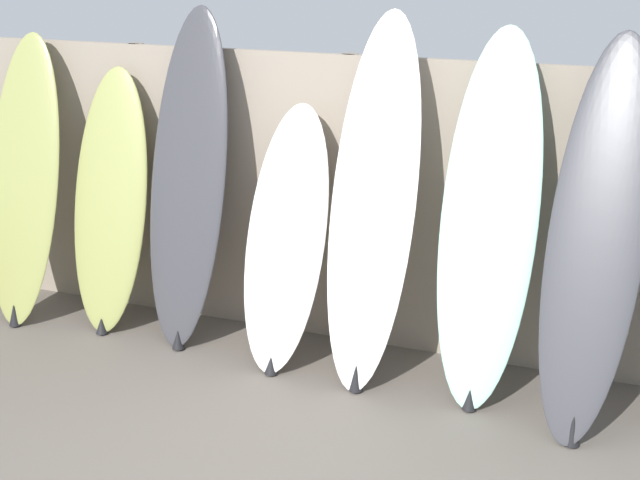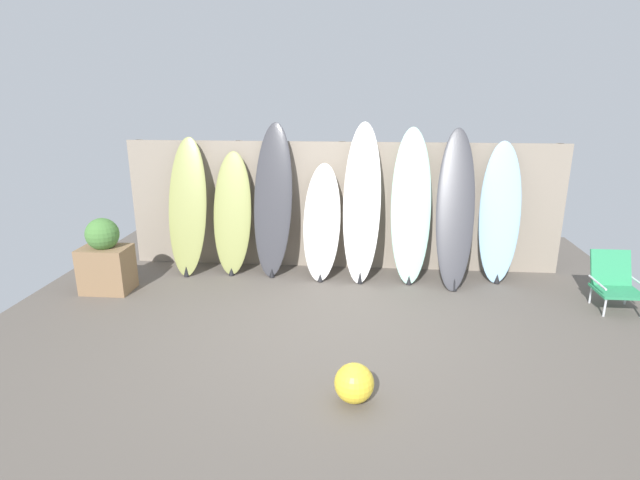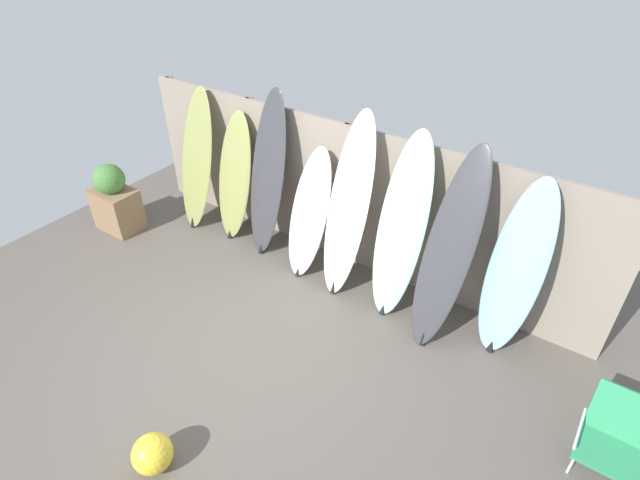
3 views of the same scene
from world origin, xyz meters
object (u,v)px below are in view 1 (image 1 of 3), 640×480
Objects in this scene: surfboard_white_4 at (373,207)px; surfboard_charcoal_6 at (596,242)px; surfboard_olive_0 at (24,183)px; surfboard_white_3 at (286,240)px; surfboard_seafoam_5 at (489,223)px; surfboard_charcoal_2 at (188,182)px; surfboard_olive_1 at (110,203)px.

surfboard_charcoal_6 is at bearing -3.58° from surfboard_white_4.
surfboard_olive_0 is 3.60m from surfboard_charcoal_6.
surfboard_olive_0 reaches higher than surfboard_white_3.
surfboard_seafoam_5 is at bearing -0.34° from surfboard_olive_0.
surfboard_charcoal_2 is at bearing 173.32° from surfboard_white_3.
surfboard_olive_1 is 3.00m from surfboard_charcoal_6.
surfboard_charcoal_6 reaches higher than surfboard_olive_1.
surfboard_white_3 is (1.86, -0.02, -0.16)m from surfboard_olive_0.
surfboard_white_4 is 0.65m from surfboard_seafoam_5.
surfboard_olive_1 is at bearing 175.97° from surfboard_white_3.
surfboard_white_4 is at bearing 176.42° from surfboard_charcoal_6.
surfboard_charcoal_6 is (2.41, -0.16, -0.04)m from surfboard_charcoal_2.
surfboard_olive_0 is 0.90× the size of surfboard_charcoal_2.
surfboard_charcoal_2 is 0.99× the size of surfboard_white_4.
surfboard_charcoal_2 is at bearing 2.81° from surfboard_olive_0.
surfboard_white_4 is 1.03× the size of surfboard_seafoam_5.
surfboard_seafoam_5 is (1.85, -0.08, -0.03)m from surfboard_charcoal_2.
surfboard_white_3 is at bearing -179.85° from surfboard_seafoam_5.
surfboard_seafoam_5 is at bearing 0.85° from surfboard_white_4.
surfboard_charcoal_2 is (1.18, 0.06, 0.10)m from surfboard_olive_0.
surfboard_charcoal_6 is (0.56, -0.09, -0.01)m from surfboard_seafoam_5.
surfboard_seafoam_5 is (0.65, 0.01, -0.02)m from surfboard_white_4.
surfboard_olive_0 is 3.04m from surfboard_seafoam_5.
surfboard_white_3 is 0.74× the size of surfboard_white_4.
surfboard_olive_1 is 0.83× the size of surfboard_seafoam_5.
surfboard_charcoal_2 is 1.21m from surfboard_white_4.
surfboard_olive_1 is (0.61, 0.07, -0.09)m from surfboard_olive_0.
surfboard_charcoal_2 reaches higher than surfboard_olive_0.
surfboard_charcoal_2 is at bearing 177.65° from surfboard_seafoam_5.
surfboard_olive_1 is 0.61m from surfboard_charcoal_2.
surfboard_white_3 is at bearing -0.65° from surfboard_olive_0.
surfboard_olive_0 is 1.86m from surfboard_white_3.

